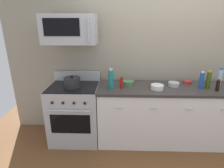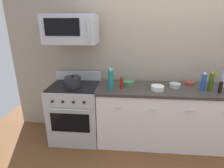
% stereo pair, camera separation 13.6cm
% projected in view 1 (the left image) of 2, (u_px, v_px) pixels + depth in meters
% --- Properties ---
extents(ground_plane, '(6.21, 6.21, 0.00)m').
position_uv_depth(ground_plane, '(161.00, 139.00, 2.99)').
color(ground_plane, brown).
extents(back_wall, '(5.17, 0.10, 2.70)m').
position_uv_depth(back_wall, '(163.00, 54.00, 2.94)').
color(back_wall, '#9E937F').
rests_on(back_wall, ground_plane).
extents(counter_unit, '(2.08, 0.66, 0.92)m').
position_uv_depth(counter_unit, '(164.00, 114.00, 2.84)').
color(counter_unit, white).
rests_on(counter_unit, ground_plane).
extents(range_oven, '(0.76, 0.69, 1.07)m').
position_uv_depth(range_oven, '(75.00, 112.00, 2.89)').
color(range_oven, '#B7BABF').
rests_on(range_oven, ground_plane).
extents(microwave, '(0.74, 0.44, 0.40)m').
position_uv_depth(microwave, '(70.00, 29.00, 2.51)').
color(microwave, '#B7BABF').
extents(bottle_soy_sauce_dark, '(0.05, 0.05, 0.17)m').
position_uv_depth(bottle_soy_sauce_dark, '(218.00, 85.00, 2.52)').
color(bottle_soy_sauce_dark, black).
rests_on(bottle_soy_sauce_dark, countertop_slab).
extents(bottle_soda_blue, '(0.06, 0.06, 0.26)m').
position_uv_depth(bottle_soda_blue, '(201.00, 80.00, 2.60)').
color(bottle_soda_blue, '#1E4CA5').
rests_on(bottle_soda_blue, countertop_slab).
extents(bottle_olive_oil, '(0.06, 0.06, 0.27)m').
position_uv_depth(bottle_olive_oil, '(208.00, 80.00, 2.61)').
color(bottle_olive_oil, '#385114').
rests_on(bottle_olive_oil, countertop_slab).
extents(bottle_hot_sauce_red, '(0.05, 0.05, 0.18)m').
position_uv_depth(bottle_hot_sauce_red, '(121.00, 83.00, 2.62)').
color(bottle_hot_sauce_red, '#B21914').
rests_on(bottle_hot_sauce_red, countertop_slab).
extents(bottle_sparkling_teal, '(0.08, 0.08, 0.30)m').
position_uv_depth(bottle_sparkling_teal, '(111.00, 79.00, 2.59)').
color(bottle_sparkling_teal, '#197F7A').
rests_on(bottle_sparkling_teal, countertop_slab).
extents(bottle_water_clear, '(0.06, 0.06, 0.26)m').
position_uv_depth(bottle_water_clear, '(220.00, 77.00, 2.76)').
color(bottle_water_clear, silver).
rests_on(bottle_water_clear, countertop_slab).
extents(bowl_white_ceramic, '(0.18, 0.18, 0.07)m').
position_uv_depth(bowl_white_ceramic, '(157.00, 87.00, 2.60)').
color(bowl_white_ceramic, white).
rests_on(bowl_white_ceramic, countertop_slab).
extents(bowl_green_glaze, '(0.17, 0.17, 0.06)m').
position_uv_depth(bowl_green_glaze, '(128.00, 83.00, 2.79)').
color(bowl_green_glaze, '#477A4C').
rests_on(bowl_green_glaze, countertop_slab).
extents(bowl_red_small, '(0.12, 0.12, 0.04)m').
position_uv_depth(bowl_red_small, '(187.00, 82.00, 2.85)').
color(bowl_red_small, '#B72D28').
rests_on(bowl_red_small, countertop_slab).
extents(bowl_steel_prep, '(0.16, 0.16, 0.06)m').
position_uv_depth(bowl_steel_prep, '(174.00, 84.00, 2.73)').
color(bowl_steel_prep, '#B2B5BA').
rests_on(bowl_steel_prep, countertop_slab).
extents(stockpot, '(0.24, 0.24, 0.18)m').
position_uv_depth(stockpot, '(72.00, 82.00, 2.66)').
color(stockpot, '#262628').
rests_on(stockpot, range_oven).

